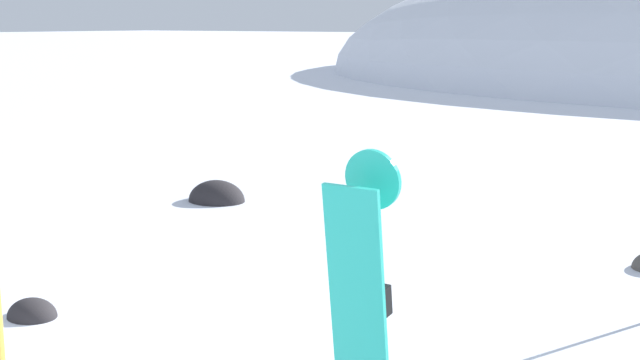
% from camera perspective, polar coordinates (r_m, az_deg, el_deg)
% --- Properties ---
extents(spare_snowboard, '(0.28, 0.24, 1.65)m').
position_cam_1_polar(spare_snowboard, '(3.91, 2.89, -9.85)').
color(spare_snowboard, '#23B7A3').
rests_on(spare_snowboard, ground).
extents(rock_mid, '(0.41, 0.35, 0.28)m').
position_cam_1_polar(rock_mid, '(6.84, -18.88, -8.74)').
color(rock_mid, '#282628').
rests_on(rock_mid, ground).
extents(rock_small, '(0.75, 0.63, 0.52)m').
position_cam_1_polar(rock_small, '(10.60, -7.00, -1.42)').
color(rock_small, '#282628').
rests_on(rock_small, ground).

